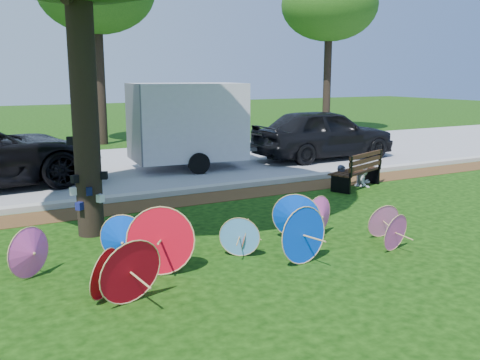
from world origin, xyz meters
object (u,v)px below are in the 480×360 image
object	(u,v)px
person_left	(342,166)
person_right	(365,163)
park_bench	(355,170)
cargo_trailer	(188,121)
dark_pickup	(324,134)
parasol_pile	(220,238)

from	to	relation	value
person_left	person_right	bearing A→B (deg)	9.14
park_bench	person_right	bearing A→B (deg)	-13.33
cargo_trailer	person_right	distance (m)	5.29
dark_pickup	person_left	world-z (taller)	dark_pickup
parasol_pile	park_bench	world-z (taller)	parasol_pile
dark_pickup	person_left	xyz separation A→B (m)	(-2.44, -3.98, -0.26)
cargo_trailer	person_right	size ratio (longest dim) A/B	2.65
dark_pickup	cargo_trailer	distance (m)	4.66
parasol_pile	cargo_trailer	distance (m)	8.21
parasol_pile	person_left	bearing A→B (deg)	33.93
park_bench	person_left	xyz separation A→B (m)	(-0.35, 0.05, 0.12)
dark_pickup	cargo_trailer	xyz separation A→B (m)	(-4.61, 0.39, 0.57)
cargo_trailer	person_left	world-z (taller)	cargo_trailer
park_bench	person_left	distance (m)	0.37
park_bench	person_right	xyz separation A→B (m)	(0.35, 0.05, 0.15)
parasol_pile	cargo_trailer	size ratio (longest dim) A/B	1.97
person_left	person_right	world-z (taller)	person_right
person_right	parasol_pile	bearing A→B (deg)	-172.80
parasol_pile	park_bench	distance (m)	6.19
parasol_pile	person_right	world-z (taller)	person_right
dark_pickup	park_bench	distance (m)	4.55
parasol_pile	person_right	size ratio (longest dim) A/B	5.22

